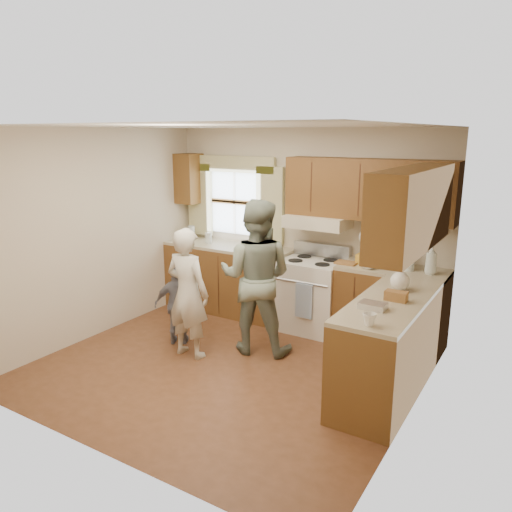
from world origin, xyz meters
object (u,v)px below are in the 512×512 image
Objects in this scene: woman_left at (188,293)px; stove at (312,294)px; woman_right at (256,277)px; child at (179,305)px.

stove is at bearing -120.11° from woman_left.
woman_right is at bearing -106.79° from stove.
stove is 1.68m from child.
stove is at bearing -122.82° from woman_right.
woman_right is at bearing -137.42° from woman_left.
woman_right reaches higher than child.
woman_right is 1.01m from child.
woman_left is 1.52× the size of child.
stove is 1.67m from woman_left.
woman_left is at bearing 114.78° from child.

